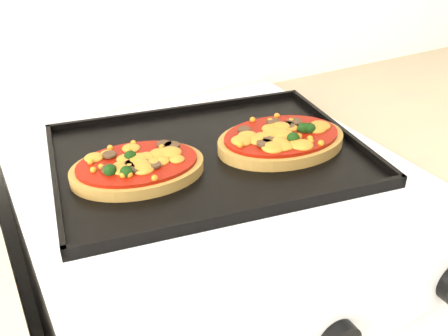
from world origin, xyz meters
TOP-DOWN VIEW (x-y plane):
  - control_panel at (0.02, 1.39)m, footprint 0.60×0.02m
  - baking_tray at (0.03, 1.73)m, footprint 0.55×0.44m
  - pizza_left at (-0.09, 1.73)m, footprint 0.23×0.18m
  - pizza_right at (0.15, 1.70)m, footprint 0.24×0.18m

SIDE VIEW (x-z plane):
  - control_panel at x=0.02m, z-range 0.81..0.90m
  - baking_tray at x=0.03m, z-range 0.91..0.93m
  - pizza_left at x=-0.09m, z-range 0.92..0.95m
  - pizza_right at x=0.15m, z-range 0.92..0.95m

